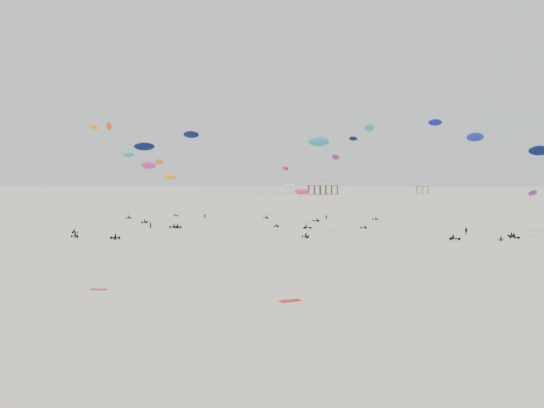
% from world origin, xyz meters
% --- Properties ---
extents(ground_plane, '(900.00, 900.00, 0.00)m').
position_xyz_m(ground_plane, '(0.00, 200.00, 0.00)').
color(ground_plane, beige).
extents(pavilion_main, '(21.00, 13.00, 9.80)m').
position_xyz_m(pavilion_main, '(-10.00, 350.00, 4.22)').
color(pavilion_main, brown).
rests_on(pavilion_main, ground).
extents(pavilion_small, '(9.00, 7.00, 8.00)m').
position_xyz_m(pavilion_small, '(60.00, 380.00, 3.49)').
color(pavilion_small, brown).
rests_on(pavilion_small, ground).
extents(pier_fence, '(80.20, 0.20, 1.50)m').
position_xyz_m(pier_fence, '(-62.00, 350.00, 0.77)').
color(pier_fence, black).
rests_on(pier_fence, ground).
extents(rig_0, '(5.50, 9.22, 21.28)m').
position_xyz_m(rig_0, '(8.46, 94.17, 15.96)').
color(rig_0, black).
rests_on(rig_0, ground).
extents(rig_1, '(6.21, 16.86, 19.81)m').
position_xyz_m(rig_1, '(-7.95, 144.54, 9.43)').
color(rig_1, black).
rests_on(rig_1, ground).
extents(rig_2, '(7.48, 13.67, 20.49)m').
position_xyz_m(rig_2, '(8.62, 136.29, 12.98)').
color(rig_2, black).
rests_on(rig_2, ground).
extents(rig_3, '(9.33, 7.15, 11.61)m').
position_xyz_m(rig_3, '(49.51, 94.10, 5.99)').
color(rig_3, black).
rests_on(rig_3, ground).
extents(rig_4, '(9.36, 14.10, 23.52)m').
position_xyz_m(rig_4, '(44.24, 103.93, 16.63)').
color(rig_4, black).
rests_on(rig_4, ground).
extents(rig_5, '(8.09, 11.45, 13.02)m').
position_xyz_m(rig_5, '(1.22, 118.71, 6.94)').
color(rig_5, black).
rests_on(rig_5, ground).
extents(rig_6, '(4.27, 10.32, 24.39)m').
position_xyz_m(rig_6, '(-39.56, 86.74, 17.53)').
color(rig_6, black).
rests_on(rig_6, ground).
extents(rig_7, '(8.43, 12.50, 14.57)m').
position_xyz_m(rig_7, '(1.79, 114.36, 6.11)').
color(rig_7, black).
rests_on(rig_7, ground).
extents(rig_8, '(7.56, 11.58, 25.78)m').
position_xyz_m(rig_8, '(-41.41, 96.31, 20.15)').
color(rig_8, black).
rests_on(rig_8, ground).
extents(rig_9, '(8.45, 4.83, 17.24)m').
position_xyz_m(rig_9, '(-29.56, 105.28, 10.33)').
color(rig_9, black).
rests_on(rig_9, ground).
extents(rig_10, '(5.10, 17.61, 22.78)m').
position_xyz_m(rig_10, '(-30.59, 91.26, 14.76)').
color(rig_10, black).
rests_on(rig_10, ground).
extents(rig_11, '(8.05, 12.97, 21.60)m').
position_xyz_m(rig_11, '(-53.94, 136.42, 13.20)').
color(rig_11, black).
rests_on(rig_11, ground).
extents(rig_12, '(9.73, 15.41, 27.21)m').
position_xyz_m(rig_12, '(17.00, 146.10, 17.15)').
color(rig_12, black).
rests_on(rig_12, ground).
extents(rig_13, '(5.54, 13.09, 25.30)m').
position_xyz_m(rig_13, '(-26.50, 113.37, 19.73)').
color(rig_13, black).
rests_on(rig_13, ground).
extents(rig_14, '(9.51, 12.32, 15.78)m').
position_xyz_m(rig_14, '(-44.94, 148.88, 10.92)').
color(rig_14, black).
rests_on(rig_14, ground).
extents(rig_15, '(5.77, 8.79, 17.07)m').
position_xyz_m(rig_15, '(-40.75, 120.45, 12.76)').
color(rig_15, black).
rests_on(rig_15, ground).
extents(rig_16, '(9.90, 6.86, 19.56)m').
position_xyz_m(rig_16, '(54.64, 103.03, 15.81)').
color(rig_16, black).
rests_on(rig_16, ground).
extents(rig_17, '(3.92, 11.28, 26.20)m').
position_xyz_m(rig_17, '(19.48, 118.05, 21.45)').
color(rig_17, black).
rests_on(rig_17, ground).
extents(rig_18, '(6.32, 8.71, 24.79)m').
position_xyz_m(rig_18, '(34.53, 94.32, 13.38)').
color(rig_18, black).
rests_on(rig_18, ground).
extents(spectator_0, '(0.90, 0.78, 2.07)m').
position_xyz_m(spectator_0, '(-32.01, 101.27, 0.00)').
color(spectator_0, black).
rests_on(spectator_0, ground).
extents(spectator_1, '(1.04, 1.00, 1.87)m').
position_xyz_m(spectator_1, '(40.52, 101.77, 0.00)').
color(spectator_1, black).
rests_on(spectator_1, ground).
extents(spectator_2, '(1.21, 0.69, 1.99)m').
position_xyz_m(spectator_2, '(-27.52, 130.58, 0.00)').
color(spectator_2, black).
rests_on(spectator_2, ground).
extents(spectator_3, '(0.82, 0.70, 1.90)m').
position_xyz_m(spectator_3, '(7.72, 135.58, 0.00)').
color(spectator_3, black).
rests_on(spectator_3, ground).
extents(grounded_kite_a, '(2.33, 1.98, 0.08)m').
position_xyz_m(grounded_kite_a, '(11.29, 34.25, 0.00)').
color(grounded_kite_a, red).
rests_on(grounded_kite_a, ground).
extents(grounded_kite_b, '(1.82, 0.75, 0.07)m').
position_xyz_m(grounded_kite_b, '(-10.57, 35.87, 0.00)').
color(grounded_kite_b, red).
rests_on(grounded_kite_b, ground).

